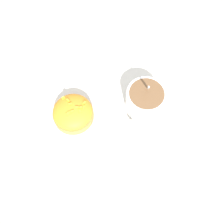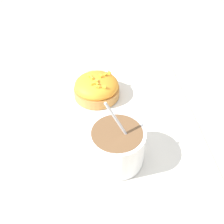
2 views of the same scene
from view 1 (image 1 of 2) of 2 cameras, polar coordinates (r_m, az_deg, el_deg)
The scene contains 4 objects.
ground_plane at distance 0.60m, azimuth -0.55°, elevation -0.49°, with size 3.00×3.00×0.00m, color #C6B793.
paper_napkin at distance 0.60m, azimuth -0.55°, elevation -0.43°, with size 0.35×0.36×0.00m.
coffee_cup at distance 0.58m, azimuth 7.21°, elevation 2.63°, with size 0.09×0.10×0.12m.
frosted_pastry at distance 0.59m, azimuth -8.50°, elevation 0.02°, with size 0.09×0.09×0.05m.
Camera 1 is at (0.01, 0.25, 0.55)m, focal length 42.00 mm.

